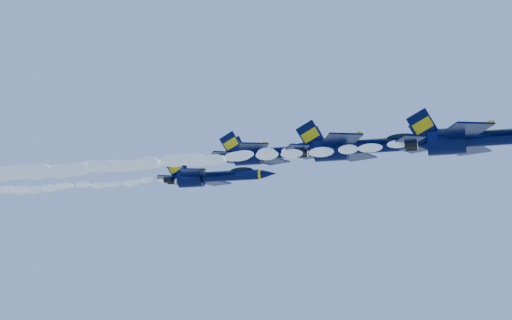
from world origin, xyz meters
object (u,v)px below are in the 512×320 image
(jet_second, at_px, (362,146))
(jet_fourth, at_px, (213,176))
(jet_third, at_px, (273,153))
(jet_lead, at_px, (483,138))

(jet_second, bearing_deg, jet_fourth, 140.07)
(jet_second, relative_size, jet_fourth, 1.00)
(jet_third, bearing_deg, jet_lead, -32.97)
(jet_lead, height_order, jet_fourth, jet_fourth)
(jet_second, xyz_separation_m, jet_fourth, (-24.82, 20.78, 1.82))
(jet_lead, relative_size, jet_fourth, 1.00)
(jet_second, height_order, jet_fourth, jet_fourth)
(jet_lead, distance_m, jet_third, 30.65)
(jet_third, relative_size, jet_fourth, 0.97)
(jet_lead, bearing_deg, jet_fourth, 144.67)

